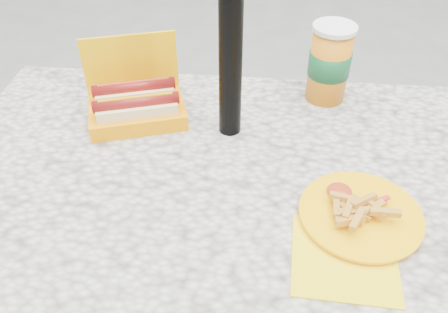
{
  "coord_description": "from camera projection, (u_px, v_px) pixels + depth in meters",
  "views": [
    {
      "loc": [
        0.07,
        -0.72,
        1.41
      ],
      "look_at": [
        0.0,
        0.0,
        0.8
      ],
      "focal_mm": 38.0,
      "sensor_mm": 36.0,
      "label": 1
    }
  ],
  "objects": [
    {
      "name": "picnic_table",
      "position": [
        223.0,
        212.0,
        1.05
      ],
      "size": [
        1.2,
        0.8,
        0.75
      ],
      "color": "beige",
      "rests_on": "ground"
    },
    {
      "name": "hotdog_box",
      "position": [
        136.0,
        104.0,
        1.11
      ],
      "size": [
        0.26,
        0.21,
        0.18
      ],
      "rotation": [
        0.0,
        0.0,
        0.31
      ],
      "color": "#FFB600",
      "rests_on": "picnic_table"
    },
    {
      "name": "fries_plate",
      "position": [
        359.0,
        217.0,
        0.87
      ],
      "size": [
        0.25,
        0.3,
        0.05
      ],
      "rotation": [
        0.0,
        0.0,
        -0.08
      ],
      "color": "yellow",
      "rests_on": "picnic_table"
    },
    {
      "name": "soda_cup",
      "position": [
        329.0,
        63.0,
        1.14
      ],
      "size": [
        0.1,
        0.1,
        0.19
      ],
      "rotation": [
        0.0,
        0.0,
        -0.28
      ],
      "color": "orange",
      "rests_on": "picnic_table"
    }
  ]
}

